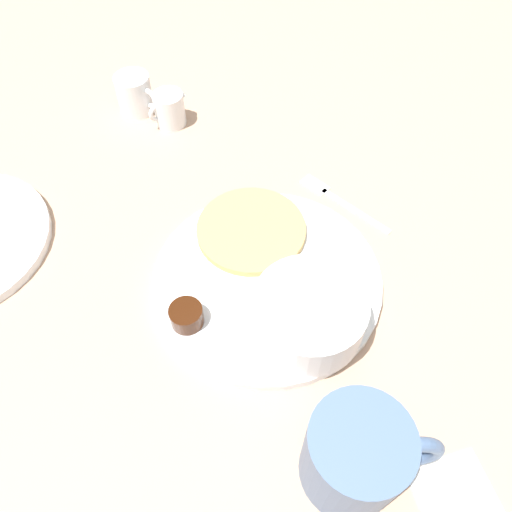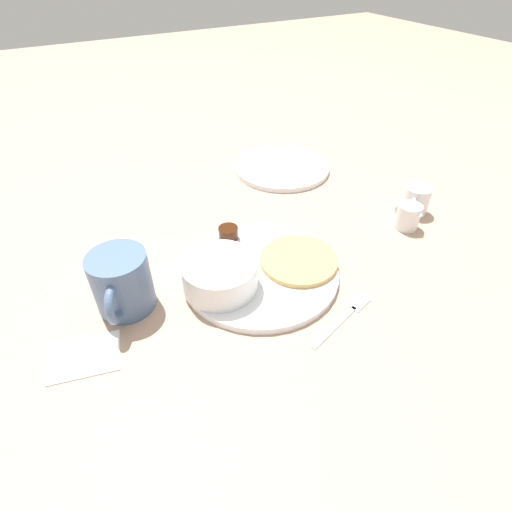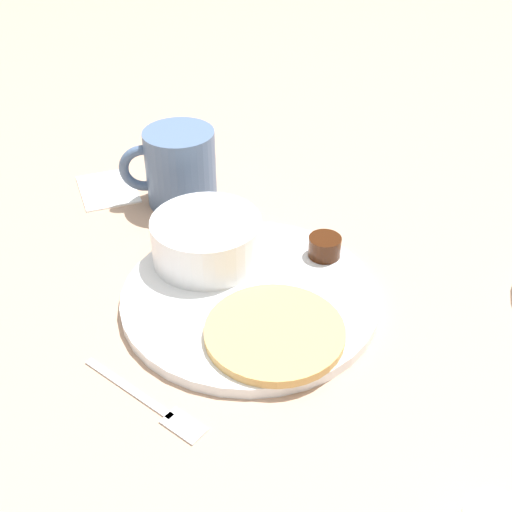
% 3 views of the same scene
% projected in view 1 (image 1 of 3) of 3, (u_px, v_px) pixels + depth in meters
% --- Properties ---
extents(ground_plane, '(4.00, 4.00, 0.00)m').
position_uv_depth(ground_plane, '(267.00, 282.00, 0.58)').
color(ground_plane, tan).
extents(plate, '(0.26, 0.26, 0.01)m').
position_uv_depth(plate, '(267.00, 280.00, 0.57)').
color(plate, white).
rests_on(plate, ground_plane).
extents(pancake_stack, '(0.13, 0.13, 0.01)m').
position_uv_depth(pancake_stack, '(251.00, 230.00, 0.60)').
color(pancake_stack, tan).
rests_on(pancake_stack, plate).
extents(bowl, '(0.12, 0.12, 0.05)m').
position_uv_depth(bowl, '(309.00, 313.00, 0.51)').
color(bowl, white).
rests_on(bowl, plate).
extents(syrup_cup, '(0.04, 0.04, 0.02)m').
position_uv_depth(syrup_cup, '(186.00, 316.00, 0.53)').
color(syrup_cup, '#38190A').
rests_on(syrup_cup, plate).
extents(butter_ramekin, '(0.05, 0.05, 0.04)m').
position_uv_depth(butter_ramekin, '(308.00, 340.00, 0.51)').
color(butter_ramekin, white).
rests_on(butter_ramekin, plate).
extents(coffee_mug, '(0.09, 0.12, 0.10)m').
position_uv_depth(coffee_mug, '(357.00, 456.00, 0.42)').
color(coffee_mug, slate).
rests_on(coffee_mug, ground_plane).
extents(creamer_pitcher_near, '(0.04, 0.07, 0.05)m').
position_uv_depth(creamer_pitcher_near, '(169.00, 109.00, 0.73)').
color(creamer_pitcher_near, white).
rests_on(creamer_pitcher_near, ground_plane).
extents(creamer_pitcher_far, '(0.07, 0.05, 0.06)m').
position_uv_depth(creamer_pitcher_far, '(135.00, 94.00, 0.74)').
color(creamer_pitcher_far, white).
rests_on(creamer_pitcher_far, ground_plane).
extents(fork, '(0.14, 0.06, 0.00)m').
position_uv_depth(fork, '(335.00, 197.00, 0.66)').
color(fork, silver).
rests_on(fork, ground_plane).
extents(napkin, '(0.11, 0.09, 0.00)m').
position_uv_depth(napkin, '(464.00, 512.00, 0.44)').
color(napkin, white).
rests_on(napkin, ground_plane).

